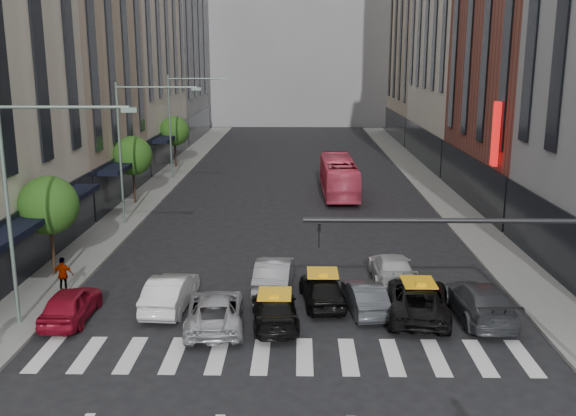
{
  "coord_description": "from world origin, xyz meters",
  "views": [
    {
      "loc": [
        0.39,
        -20.1,
        10.7
      ],
      "look_at": [
        -0.13,
        8.2,
        4.0
      ],
      "focal_mm": 40.0,
      "sensor_mm": 36.0,
      "label": 1
    }
  ],
  "objects_px": {
    "pedestrian_far": "(63,275)",
    "taxi_center": "(322,289)",
    "bus": "(339,176)",
    "car_red": "(71,304)",
    "car_white_front": "(170,292)",
    "streetlamp_near": "(30,184)",
    "taxi_left": "(275,309)",
    "streetlamp_mid": "(134,135)",
    "streetlamp_far": "(180,113)"
  },
  "relations": [
    {
      "from": "pedestrian_far",
      "to": "taxi_center",
      "type": "bearing_deg",
      "value": -179.87
    },
    {
      "from": "taxi_center",
      "to": "bus",
      "type": "height_order",
      "value": "bus"
    },
    {
      "from": "car_red",
      "to": "bus",
      "type": "bearing_deg",
      "value": -117.06
    },
    {
      "from": "car_red",
      "to": "car_white_front",
      "type": "height_order",
      "value": "car_white_front"
    },
    {
      "from": "streetlamp_near",
      "to": "car_red",
      "type": "height_order",
      "value": "streetlamp_near"
    },
    {
      "from": "taxi_left",
      "to": "taxi_center",
      "type": "xyz_separation_m",
      "value": [
        2.02,
        2.23,
        0.07
      ]
    },
    {
      "from": "streetlamp_near",
      "to": "car_white_front",
      "type": "bearing_deg",
      "value": 22.62
    },
    {
      "from": "car_white_front",
      "to": "car_red",
      "type": "bearing_deg",
      "value": 23.41
    },
    {
      "from": "taxi_center",
      "to": "pedestrian_far",
      "type": "height_order",
      "value": "pedestrian_far"
    },
    {
      "from": "car_white_front",
      "to": "taxi_left",
      "type": "distance_m",
      "value": 4.89
    },
    {
      "from": "streetlamp_mid",
      "to": "taxi_center",
      "type": "height_order",
      "value": "streetlamp_mid"
    },
    {
      "from": "pedestrian_far",
      "to": "car_red",
      "type": "bearing_deg",
      "value": 119.5
    },
    {
      "from": "streetlamp_far",
      "to": "taxi_left",
      "type": "bearing_deg",
      "value": -73.39
    },
    {
      "from": "streetlamp_mid",
      "to": "taxi_left",
      "type": "bearing_deg",
      "value": -58.9
    },
    {
      "from": "streetlamp_near",
      "to": "taxi_left",
      "type": "relative_size",
      "value": 2.0
    },
    {
      "from": "taxi_left",
      "to": "car_white_front",
      "type": "bearing_deg",
      "value": -25.02
    },
    {
      "from": "streetlamp_mid",
      "to": "bus",
      "type": "relative_size",
      "value": 0.86
    },
    {
      "from": "car_red",
      "to": "bus",
      "type": "height_order",
      "value": "bus"
    },
    {
      "from": "streetlamp_near",
      "to": "streetlamp_mid",
      "type": "bearing_deg",
      "value": 90.0
    },
    {
      "from": "car_red",
      "to": "bus",
      "type": "distance_m",
      "value": 28.14
    },
    {
      "from": "streetlamp_mid",
      "to": "pedestrian_far",
      "type": "relative_size",
      "value": 5.43
    },
    {
      "from": "car_white_front",
      "to": "pedestrian_far",
      "type": "relative_size",
      "value": 2.74
    },
    {
      "from": "streetlamp_near",
      "to": "pedestrian_far",
      "type": "distance_m",
      "value": 6.05
    },
    {
      "from": "car_red",
      "to": "taxi_center",
      "type": "distance_m",
      "value": 10.67
    },
    {
      "from": "streetlamp_near",
      "to": "taxi_center",
      "type": "xyz_separation_m",
      "value": [
        11.46,
        2.58,
        -5.18
      ]
    },
    {
      "from": "streetlamp_mid",
      "to": "car_red",
      "type": "bearing_deg",
      "value": -86.37
    },
    {
      "from": "taxi_center",
      "to": "car_white_front",
      "type": "bearing_deg",
      "value": -1.93
    },
    {
      "from": "streetlamp_mid",
      "to": "taxi_left",
      "type": "distance_m",
      "value": 19.02
    },
    {
      "from": "streetlamp_far",
      "to": "taxi_center",
      "type": "bearing_deg",
      "value": -68.71
    },
    {
      "from": "streetlamp_mid",
      "to": "car_red",
      "type": "xyz_separation_m",
      "value": [
        0.97,
        -15.36,
        -5.19
      ]
    },
    {
      "from": "streetlamp_near",
      "to": "streetlamp_mid",
      "type": "relative_size",
      "value": 1.0
    },
    {
      "from": "streetlamp_far",
      "to": "taxi_center",
      "type": "distance_m",
      "value": 32.0
    },
    {
      "from": "bus",
      "to": "streetlamp_mid",
      "type": "bearing_deg",
      "value": 35.05
    },
    {
      "from": "car_white_front",
      "to": "bus",
      "type": "distance_m",
      "value": 25.34
    },
    {
      "from": "streetlamp_mid",
      "to": "car_red",
      "type": "distance_m",
      "value": 16.25
    },
    {
      "from": "car_white_front",
      "to": "bus",
      "type": "xyz_separation_m",
      "value": [
        8.69,
        23.79,
        0.72
      ]
    },
    {
      "from": "streetlamp_mid",
      "to": "taxi_left",
      "type": "relative_size",
      "value": 2.0
    },
    {
      "from": "taxi_center",
      "to": "bus",
      "type": "relative_size",
      "value": 0.4
    },
    {
      "from": "car_red",
      "to": "taxi_center",
      "type": "relative_size",
      "value": 0.98
    },
    {
      "from": "taxi_left",
      "to": "taxi_center",
      "type": "height_order",
      "value": "taxi_center"
    },
    {
      "from": "car_white_front",
      "to": "bus",
      "type": "relative_size",
      "value": 0.43
    },
    {
      "from": "car_white_front",
      "to": "pedestrian_far",
      "type": "distance_m",
      "value": 5.41
    },
    {
      "from": "streetlamp_far",
      "to": "bus",
      "type": "bearing_deg",
      "value": -24.58
    },
    {
      "from": "streetlamp_near",
      "to": "streetlamp_mid",
      "type": "height_order",
      "value": "same"
    },
    {
      "from": "streetlamp_near",
      "to": "taxi_center",
      "type": "height_order",
      "value": "streetlamp_near"
    },
    {
      "from": "taxi_left",
      "to": "pedestrian_far",
      "type": "relative_size",
      "value": 2.72
    },
    {
      "from": "streetlamp_near",
      "to": "car_red",
      "type": "distance_m",
      "value": 5.32
    },
    {
      "from": "streetlamp_mid",
      "to": "streetlamp_far",
      "type": "bearing_deg",
      "value": 90.0
    },
    {
      "from": "streetlamp_far",
      "to": "bus",
      "type": "xyz_separation_m",
      "value": [
        13.53,
        -6.19,
        -4.44
      ]
    },
    {
      "from": "taxi_left",
      "to": "pedestrian_far",
      "type": "height_order",
      "value": "pedestrian_far"
    }
  ]
}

